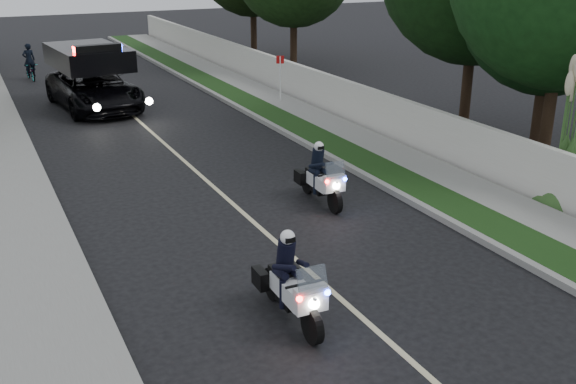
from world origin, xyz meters
The scene contains 21 objects.
ground centered at (0.00, 0.00, 0.00)m, with size 120.00×120.00×0.00m, color black.
curb_right centered at (4.10, 10.00, 0.07)m, with size 0.20×60.00×0.15m, color gray.
grass_verge centered at (4.80, 10.00, 0.08)m, with size 1.20×60.00×0.16m, color #193814.
sidewalk_right centered at (6.10, 10.00, 0.08)m, with size 1.40×60.00×0.16m, color gray.
property_wall centered at (7.10, 10.00, 0.75)m, with size 0.22×60.00×1.50m, color beige.
curb_left centered at (-4.10, 10.00, 0.07)m, with size 0.20×60.00×0.15m, color gray.
sidewalk_left centered at (-5.20, 10.00, 0.08)m, with size 2.00×60.00×0.16m, color gray.
lane_marking centered at (0.00, 10.00, 0.00)m, with size 0.12×50.00×0.01m, color #BFB78C.
police_moto_left centered at (-1.14, 0.22, 0.00)m, with size 0.68×1.95×1.66m, color silver, non-canonical shape.
police_moto_right centered at (2.07, 4.97, 0.00)m, with size 0.65×1.87×1.59m, color silver, non-canonical shape.
police_suv centered at (-1.05, 18.21, 0.00)m, with size 2.74×5.91×2.88m, color black.
bicycle centered at (-2.68, 25.84, 0.00)m, with size 0.54×1.56×0.82m, color black.
cyclist centered at (-2.68, 25.84, 0.00)m, with size 0.57×0.38×1.58m, color black.
sign_post centered at (6.00, 15.58, 0.00)m, with size 0.32×0.32×2.08m, color #A20B10, non-canonical shape.
pampas_mid centered at (7.60, 2.02, 0.00)m, with size 1.55×1.55×4.42m, color beige, non-canonical shape.
pampas_far centered at (7.60, 2.32, 0.00)m, with size 1.41×1.41×4.04m, color beige, non-canonical shape.
tree_right_a centered at (10.12, 5.65, 0.00)m, with size 5.36×5.36×8.93m, color black, non-canonical shape.
tree_right_b centered at (9.58, 4.79, 0.00)m, with size 6.40×6.40×10.66m, color #164216, non-canonical shape.
tree_right_c centered at (10.06, 8.94, 0.00)m, with size 6.51×6.51×10.85m, color black, non-canonical shape.
tree_right_d centered at (10.04, 22.40, 0.00)m, with size 6.21×6.21×10.34m, color #1B3C14, non-canonical shape.
tree_right_e centered at (10.06, 27.69, 0.00)m, with size 6.41×6.41×10.68m, color black, non-canonical shape.
Camera 1 is at (-5.68, -8.89, 6.17)m, focal length 41.30 mm.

